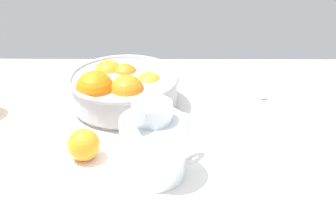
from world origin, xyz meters
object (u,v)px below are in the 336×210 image
(loose_orange_1, at_px, (84,145))
(juice_pitcher, at_px, (155,148))
(spoon, at_px, (255,89))
(fruit_bowl, at_px, (122,88))

(loose_orange_1, bearing_deg, juice_pitcher, -19.11)
(juice_pitcher, height_order, spoon, juice_pitcher)
(juice_pitcher, distance_m, spoon, 0.43)
(juice_pitcher, bearing_deg, fruit_bowl, 108.19)
(fruit_bowl, distance_m, juice_pitcher, 0.28)
(fruit_bowl, distance_m, spoon, 0.35)
(fruit_bowl, distance_m, loose_orange_1, 0.22)
(spoon, bearing_deg, juice_pitcher, -124.79)
(fruit_bowl, bearing_deg, spoon, 15.21)
(fruit_bowl, bearing_deg, juice_pitcher, -71.81)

